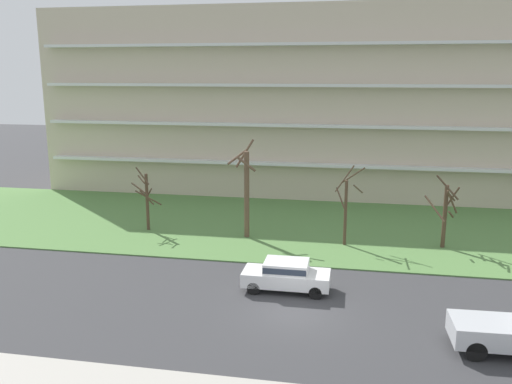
% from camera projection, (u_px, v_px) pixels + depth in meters
% --- Properties ---
extents(ground, '(160.00, 160.00, 0.00)m').
position_uv_depth(ground, '(295.00, 312.00, 24.81)').
color(ground, '#38383A').
extents(grass_lawn_strip, '(80.00, 16.00, 0.08)m').
position_uv_depth(grass_lawn_strip, '(317.00, 227.00, 38.23)').
color(grass_lawn_strip, '#547F42').
rests_on(grass_lawn_strip, ground).
extents(apartment_building, '(51.12, 12.26, 16.37)m').
position_uv_depth(apartment_building, '(330.00, 102.00, 49.54)').
color(apartment_building, beige).
rests_on(apartment_building, ground).
extents(tree_far_left, '(2.11, 1.57, 4.60)m').
position_uv_depth(tree_far_left, '(147.00, 199.00, 36.98)').
color(tree_far_left, '#4C3828').
rests_on(tree_far_left, ground).
extents(tree_left, '(2.00, 2.02, 6.58)m').
position_uv_depth(tree_left, '(246.00, 189.00, 35.33)').
color(tree_left, brown).
rests_on(tree_left, ground).
extents(tree_center, '(1.87, 2.17, 5.13)m').
position_uv_depth(tree_center, '(346.00, 206.00, 33.83)').
color(tree_center, '#4C3828').
rests_on(tree_center, ground).
extents(tree_right, '(2.08, 2.08, 4.82)m').
position_uv_depth(tree_right, '(445.00, 212.00, 33.23)').
color(tree_right, '#4C3828').
rests_on(tree_right, ground).
extents(sedan_white_center_left, '(4.40, 1.80, 1.57)m').
position_uv_depth(sedan_white_center_left, '(286.00, 274.00, 27.14)').
color(sedan_white_center_left, white).
rests_on(sedan_white_center_left, ground).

